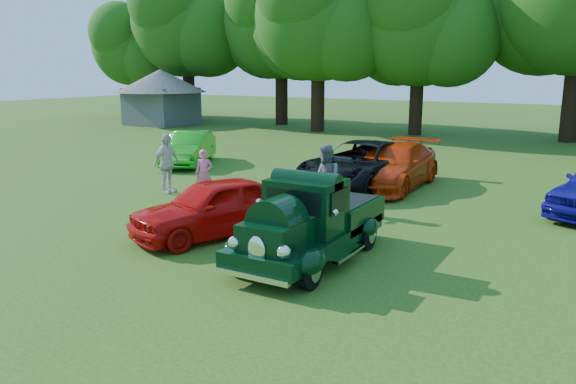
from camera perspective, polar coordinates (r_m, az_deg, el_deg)
The scene contains 11 objects.
ground at distance 11.96m, azimuth -3.25°, elevation -6.82°, with size 120.00×120.00×0.00m, color #2A4E12.
hero_pickup at distance 11.77m, azimuth 2.33°, elevation -3.26°, with size 2.08×4.47×1.75m.
red_convertible at distance 13.55m, azimuth -7.50°, elevation -1.52°, with size 1.65×4.10×1.40m, color red.
back_car_lime at distance 23.83m, azimuth -10.05°, elevation 4.40°, with size 1.45×4.17×1.37m, color #19A816.
back_car_black at distance 18.99m, azimuth 7.54°, elevation 2.75°, with size 2.59×5.63×1.56m, color black.
back_car_orange at distance 19.26m, azimuth 10.63°, elevation 2.65°, with size 2.07×5.08×1.48m, color red.
spectator_pink at distance 17.68m, azimuth -8.53°, elevation 1.88°, with size 0.54×0.36×1.49m, color pink.
spectator_grey at distance 15.52m, azimuth 3.83°, elevation 1.31°, with size 0.93×0.72×1.91m, color slate.
spectator_white at distance 18.42m, azimuth -12.24°, elevation 2.84°, with size 1.13×0.47×1.92m, color beige.
gazebo at distance 41.54m, azimuth -12.78°, elevation 10.01°, with size 6.40×6.40×3.90m.
tree_line at distance 34.56m, azimuth 20.40°, elevation 16.78°, with size 62.99×10.62×12.34m.
Camera 1 is at (6.28, -9.38, 3.94)m, focal length 35.00 mm.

